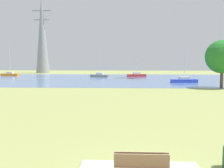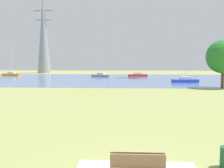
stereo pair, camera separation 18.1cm
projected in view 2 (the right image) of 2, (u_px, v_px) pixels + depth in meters
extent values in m
plane|color=#8C9351|center=(130.00, 95.00, 30.42)|extent=(160.00, 160.00, 0.00)
cube|color=#8C6D4B|center=(137.00, 163.00, 8.81)|extent=(1.80, 0.48, 0.05)
cube|color=#8C6D4B|center=(138.00, 158.00, 8.58)|extent=(1.80, 0.05, 0.44)
cube|color=#8C6D4B|center=(138.00, 161.00, 8.37)|extent=(1.80, 0.05, 0.44)
cube|color=#5271A3|center=(129.00, 79.00, 58.26)|extent=(140.00, 40.00, 0.02)
cube|color=gray|center=(101.00, 76.00, 65.72)|extent=(5.03, 2.90, 0.60)
cube|color=white|center=(101.00, 73.00, 65.67)|extent=(2.05, 1.60, 0.50)
cylinder|color=silver|center=(101.00, 62.00, 65.41)|extent=(0.10, 0.10, 6.42)
cube|color=blue|center=(185.00, 81.00, 48.23)|extent=(4.96, 2.17, 0.60)
cube|color=white|center=(185.00, 78.00, 48.18)|extent=(1.94, 1.35, 0.50)
cylinder|color=silver|center=(185.00, 67.00, 48.00)|extent=(0.10, 0.10, 4.68)
cube|color=orange|center=(12.00, 75.00, 71.14)|extent=(4.91, 1.92, 0.60)
cube|color=white|center=(12.00, 73.00, 71.10)|extent=(1.89, 1.26, 0.50)
cylinder|color=silver|center=(11.00, 61.00, 70.81)|extent=(0.10, 0.10, 7.08)
cube|color=red|center=(138.00, 75.00, 67.08)|extent=(5.02, 2.55, 0.60)
cube|color=white|center=(138.00, 73.00, 67.03)|extent=(2.00, 1.48, 0.50)
cylinder|color=silver|center=(138.00, 63.00, 66.81)|extent=(0.10, 0.10, 5.64)
cylinder|color=brown|center=(223.00, 78.00, 38.37)|extent=(0.44, 0.44, 2.92)
sphere|color=#267429|center=(223.00, 57.00, 38.09)|extent=(4.96, 4.96, 4.96)
cone|color=gray|center=(43.00, 34.00, 86.61)|extent=(4.40, 4.40, 25.83)
cube|color=gray|center=(43.00, 11.00, 85.93)|extent=(6.40, 0.30, 0.30)
cube|color=gray|center=(43.00, 20.00, 86.19)|extent=(5.20, 0.30, 0.30)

